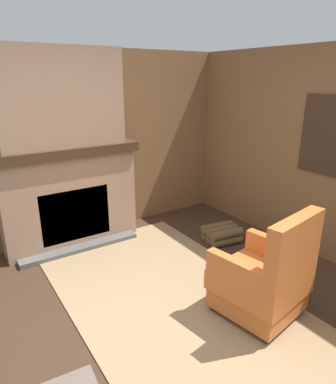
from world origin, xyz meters
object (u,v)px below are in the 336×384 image
armchair (264,280)px  firewood_stack (222,234)px  storage_case (87,138)px  oil_lamp_vase (5,142)px

armchair → firewood_stack: armchair is taller
armchair → storage_case: bearing=5.7°
armchair → firewood_stack: bearing=-37.3°
storage_case → oil_lamp_vase: bearing=-90.0°
armchair → storage_case: 2.62m
armchair → oil_lamp_vase: size_ratio=3.36×
armchair → storage_case: size_ratio=3.75×
firewood_stack → storage_case: (-1.08, -1.31, 1.21)m
oil_lamp_vase → armchair: bearing=33.3°
firewood_stack → oil_lamp_vase: size_ratio=1.59×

